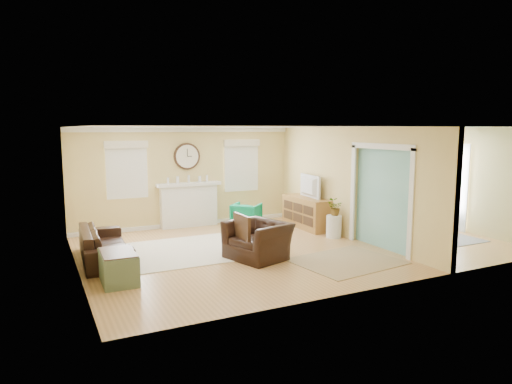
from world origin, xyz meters
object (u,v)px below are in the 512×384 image
credenza (307,212)px  sofa (105,244)px  dining_table (397,221)px  green_chair (246,215)px  eames_chair (258,240)px

credenza → sofa: bearing=-171.5°
sofa → dining_table: (6.83, -0.75, -0.01)m
sofa → green_chair: size_ratio=3.14×
green_chair → credenza: bearing=-163.4°
dining_table → sofa: bearing=78.8°
eames_chair → credenza: bearing=111.6°
sofa → dining_table: bearing=-93.8°
sofa → dining_table: 6.87m
eames_chair → dining_table: size_ratio=0.64×
sofa → credenza: bearing=-79.0°
green_chair → credenza: credenza is taller
credenza → dining_table: (1.66, -1.53, -0.09)m
sofa → eames_chair: (2.75, -1.23, 0.05)m
eames_chair → green_chair: bearing=141.4°
sofa → eames_chair: 3.01m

